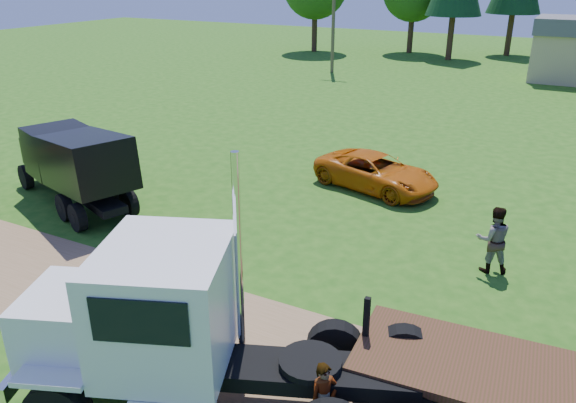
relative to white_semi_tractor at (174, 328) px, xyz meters
The scene contains 8 objects.
ground 2.81m from the white_semi_tractor, 63.69° to the left, with size 140.00×140.00×0.00m, color #1E5011.
dirt_track 2.80m from the white_semi_tractor, 63.69° to the left, with size 120.00×4.20×0.01m, color brown.
white_semi_tractor is the anchor object (origin of this frame).
black_dump_truck 11.62m from the white_semi_tractor, 146.44° to the left, with size 7.08×4.35×3.04m.
orange_pickup 13.14m from the white_semi_tractor, 92.48° to the left, with size 2.29×4.97×1.38m, color #C15A09.
flatbed_trailer 7.36m from the white_semi_tractor, 20.97° to the left, with size 7.93×2.87×2.00m.
spectator_a 3.13m from the white_semi_tractor, 11.42° to the left, with size 0.56×0.37×1.53m, color #999999.
spectator_b 9.60m from the white_semi_tractor, 61.42° to the left, with size 0.97×0.75×1.99m, color #999999.
Camera 1 is at (5.15, -8.85, 8.08)m, focal length 35.00 mm.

